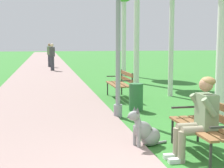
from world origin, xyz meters
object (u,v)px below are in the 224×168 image
(pedestrian_distant, at_px, (52,57))
(lamp_post_near, at_px, (118,29))
(park_bench_mid, at_px, (121,82))
(litter_bin, at_px, (136,97))
(dog_grey, at_px, (145,132))
(park_bench_near, at_px, (208,123))
(person_seated_on_near_bench, at_px, (199,115))
(pedestrian_further_distant, at_px, (49,55))

(pedestrian_distant, bearing_deg, lamp_post_near, -84.56)
(park_bench_mid, bearing_deg, litter_bin, -90.92)
(dog_grey, distance_m, litter_bin, 3.02)
(park_bench_near, bearing_deg, lamp_post_near, 105.54)
(person_seated_on_near_bench, xyz_separation_m, lamp_post_near, (-0.59, 3.00, 1.37))
(lamp_post_near, bearing_deg, pedestrian_distant, 95.44)
(park_bench_mid, relative_size, dog_grey, 1.86)
(park_bench_near, height_order, park_bench_mid, same)
(dog_grey, relative_size, lamp_post_near, 0.20)
(park_bench_mid, bearing_deg, lamp_post_near, -104.30)
(dog_grey, relative_size, pedestrian_distant, 0.49)
(park_bench_mid, distance_m, pedestrian_distant, 10.50)
(dog_grey, height_order, pedestrian_distant, pedestrian_distant)
(pedestrian_distant, height_order, pedestrian_further_distant, same)
(park_bench_mid, height_order, litter_bin, park_bench_mid)
(dog_grey, bearing_deg, park_bench_near, -35.65)
(park_bench_near, height_order, person_seated_on_near_bench, person_seated_on_near_bench)
(park_bench_mid, distance_m, litter_bin, 1.89)
(park_bench_near, distance_m, person_seated_on_near_bench, 0.30)
(person_seated_on_near_bench, bearing_deg, litter_bin, 89.49)
(park_bench_near, relative_size, person_seated_on_near_bench, 1.20)
(dog_grey, distance_m, pedestrian_distant, 15.22)
(person_seated_on_near_bench, distance_m, dog_grey, 1.04)
(dog_grey, height_order, lamp_post_near, lamp_post_near)
(park_bench_near, relative_size, park_bench_mid, 1.00)
(dog_grey, bearing_deg, pedestrian_distant, 94.55)
(person_seated_on_near_bench, height_order, lamp_post_near, lamp_post_near)
(person_seated_on_near_bench, height_order, litter_bin, person_seated_on_near_bench)
(lamp_post_near, bearing_deg, litter_bin, 47.33)
(park_bench_near, distance_m, lamp_post_near, 3.35)
(person_seated_on_near_bench, xyz_separation_m, litter_bin, (0.03, 3.67, -0.33))
(lamp_post_near, distance_m, pedestrian_distant, 13.00)
(park_bench_near, xyz_separation_m, pedestrian_distant, (-2.02, 15.75, 0.33))
(person_seated_on_near_bench, height_order, pedestrian_distant, pedestrian_distant)
(dog_grey, relative_size, litter_bin, 1.15)
(park_bench_near, xyz_separation_m, dog_grey, (-0.82, 0.59, -0.25))
(person_seated_on_near_bench, bearing_deg, park_bench_near, 33.63)
(park_bench_near, bearing_deg, litter_bin, 92.83)
(litter_bin, bearing_deg, dog_grey, -102.29)
(park_bench_mid, bearing_deg, park_bench_near, -88.47)
(pedestrian_further_distant, bearing_deg, park_bench_near, -83.46)
(park_bench_near, distance_m, park_bench_mid, 5.42)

